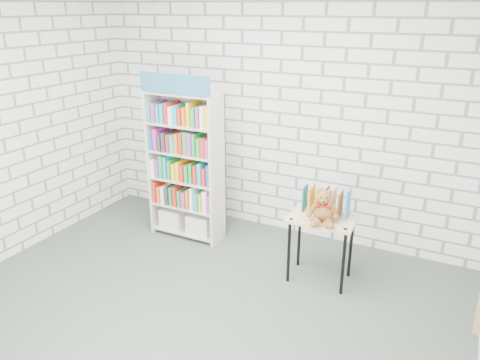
% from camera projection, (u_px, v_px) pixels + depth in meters
% --- Properties ---
extents(ground, '(4.50, 4.50, 0.00)m').
position_uv_depth(ground, '(186.00, 319.00, 4.01)').
color(ground, '#404B3F').
rests_on(ground, ground).
extents(room_shell, '(4.52, 4.02, 2.81)m').
position_uv_depth(room_shell, '(176.00, 114.00, 3.38)').
color(room_shell, silver).
rests_on(room_shell, ground).
extents(bookshelf, '(0.83, 0.32, 1.87)m').
position_uv_depth(bookshelf, '(186.00, 165.00, 5.19)').
color(bookshelf, beige).
rests_on(bookshelf, ground).
extents(display_table, '(0.63, 0.45, 0.66)m').
position_uv_depth(display_table, '(322.00, 226.00, 4.40)').
color(display_table, tan).
rests_on(display_table, ground).
extents(table_books, '(0.44, 0.21, 0.26)m').
position_uv_depth(table_books, '(326.00, 201.00, 4.41)').
color(table_books, teal).
rests_on(table_books, display_table).
extents(teddy_bear, '(0.29, 0.28, 0.32)m').
position_uv_depth(teddy_bear, '(323.00, 209.00, 4.23)').
color(teddy_bear, brown).
rests_on(teddy_bear, display_table).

